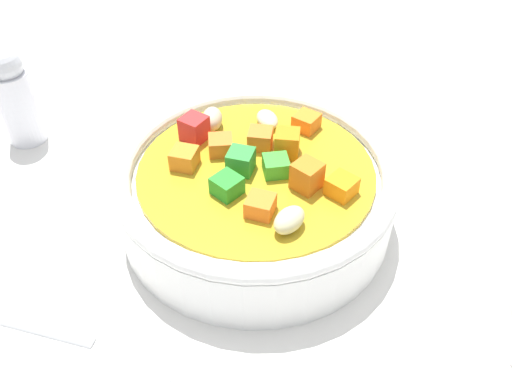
{
  "coord_description": "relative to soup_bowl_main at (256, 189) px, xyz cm",
  "views": [
    {
      "loc": [
        -23.42,
        -18.34,
        29.95
      ],
      "look_at": [
        0.0,
        0.0,
        2.79
      ],
      "focal_mm": 37.02,
      "sensor_mm": 36.0,
      "label": 1
    }
  ],
  "objects": [
    {
      "name": "soup_bowl_main",
      "position": [
        0.0,
        0.0,
        0.0
      ],
      "size": [
        21.02,
        21.02,
        7.1
      ],
      "color": "white",
      "rests_on": "ground_plane"
    },
    {
      "name": "spoon",
      "position": [
        -15.21,
        0.68,
        -2.69
      ],
      "size": [
        9.5,
        19.66,
        0.92
      ],
      "rotation": [
        0.0,
        0.0,
        5.11
      ],
      "color": "silver",
      "rests_on": "ground_plane"
    },
    {
      "name": "ground_plane",
      "position": [
        -0.01,
        -0.01,
        -4.13
      ],
      "size": [
        140.0,
        140.0,
        2.0
      ],
      "primitive_type": "cube",
      "color": "silver"
    },
    {
      "name": "pepper_shaker",
      "position": [
        -4.9,
        23.46,
        1.47
      ],
      "size": [
        3.46,
        3.46,
        9.26
      ],
      "color": "silver",
      "rests_on": "ground_plane"
    }
  ]
}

